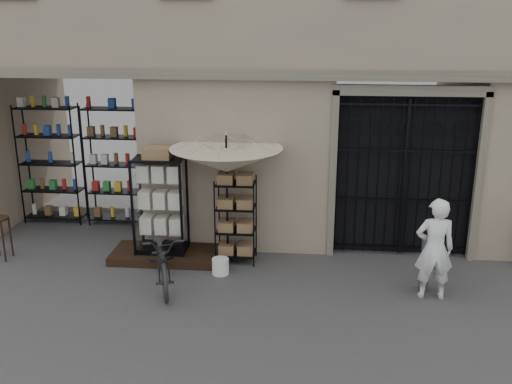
# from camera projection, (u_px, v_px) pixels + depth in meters

# --- Properties ---
(ground) EXTENTS (80.00, 80.00, 0.00)m
(ground) POSITION_uv_depth(u_px,v_px,m) (300.00, 306.00, 8.59)
(ground) COLOR black
(ground) RESTS_ON ground
(shop_recess) EXTENTS (3.00, 1.70, 3.00)m
(shop_recess) POSITION_uv_depth(u_px,v_px,m) (75.00, 159.00, 11.20)
(shop_recess) COLOR black
(shop_recess) RESTS_ON ground
(shop_shelving) EXTENTS (2.70, 0.50, 2.50)m
(shop_shelving) POSITION_uv_depth(u_px,v_px,m) (84.00, 165.00, 11.76)
(shop_shelving) COLOR black
(shop_shelving) RESTS_ON ground
(iron_gate) EXTENTS (2.50, 0.21, 3.00)m
(iron_gate) POSITION_uv_depth(u_px,v_px,m) (403.00, 173.00, 10.16)
(iron_gate) COLOR black
(iron_gate) RESTS_ON ground
(step_platform) EXTENTS (2.00, 0.90, 0.15)m
(step_platform) POSITION_uv_depth(u_px,v_px,m) (168.00, 255.00, 10.25)
(step_platform) COLOR black
(step_platform) RESTS_ON ground
(display_cabinet) EXTENTS (0.98, 0.78, 1.85)m
(display_cabinet) POSITION_uv_depth(u_px,v_px,m) (161.00, 210.00, 10.03)
(display_cabinet) COLOR black
(display_cabinet) RESTS_ON step_platform
(wire_rack) EXTENTS (0.78, 0.64, 1.53)m
(wire_rack) POSITION_uv_depth(u_px,v_px,m) (236.00, 221.00, 9.98)
(wire_rack) COLOR black
(wire_rack) RESTS_ON ground
(market_umbrella) EXTENTS (1.79, 1.82, 2.73)m
(market_umbrella) POSITION_uv_depth(u_px,v_px,m) (226.00, 153.00, 9.62)
(market_umbrella) COLOR black
(market_umbrella) RESTS_ON ground
(white_bucket) EXTENTS (0.32, 0.32, 0.27)m
(white_bucket) POSITION_uv_depth(u_px,v_px,m) (220.00, 266.00, 9.63)
(white_bucket) COLOR white
(white_bucket) RESTS_ON ground
(bicycle) EXTENTS (0.89, 1.10, 1.80)m
(bicycle) POSITION_uv_depth(u_px,v_px,m) (164.00, 284.00, 9.30)
(bicycle) COLOR black
(bicycle) RESTS_ON ground
(wooden_stool) EXTENTS (0.47, 0.47, 0.78)m
(wooden_stool) POSITION_uv_depth(u_px,v_px,m) (0.00, 237.00, 10.16)
(wooden_stool) COLOR black
(wooden_stool) RESTS_ON ground
(steel_bollard) EXTENTS (0.21, 0.21, 0.89)m
(steel_bollard) POSITION_uv_depth(u_px,v_px,m) (425.00, 265.00, 8.94)
(steel_bollard) COLOR slate
(steel_bollard) RESTS_ON ground
(shopkeeper) EXTENTS (0.61, 1.62, 0.39)m
(shopkeeper) POSITION_uv_depth(u_px,v_px,m) (430.00, 297.00, 8.87)
(shopkeeper) COLOR silver
(shopkeeper) RESTS_ON ground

